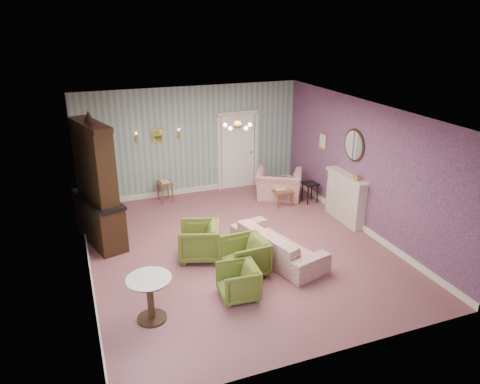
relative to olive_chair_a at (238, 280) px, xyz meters
name	(u,v)px	position (x,y,z in m)	size (l,w,h in m)	color
floor	(238,248)	(0.63, 1.68, -0.34)	(7.00, 7.00, 0.00)	#93555E
ceiling	(238,112)	(0.63, 1.68, 2.56)	(7.00, 7.00, 0.00)	white
wall_back	(192,141)	(0.63, 5.18, 1.11)	(6.00, 6.00, 0.00)	gray
wall_front	(330,269)	(0.63, -1.82, 1.11)	(6.00, 6.00, 0.00)	gray
wall_left	(81,205)	(-2.37, 1.68, 1.11)	(7.00, 7.00, 0.00)	gray
wall_right	(364,167)	(3.63, 1.68, 1.11)	(7.00, 7.00, 0.00)	gray
wall_right_floral	(364,167)	(3.61, 1.68, 1.11)	(7.00, 7.00, 0.00)	#BB5D86
door	(238,150)	(1.93, 5.14, 0.74)	(1.12, 0.12, 2.16)	white
olive_chair_a	(238,280)	(0.00, 0.00, 0.00)	(0.65, 0.61, 0.67)	#5F6B25
olive_chair_b	(245,255)	(0.41, 0.71, 0.05)	(0.76, 0.71, 0.78)	#5F6B25
olive_chair_c	(199,239)	(-0.24, 1.59, 0.07)	(0.79, 0.74, 0.81)	#5F6B25
sofa_chintz	(278,239)	(1.24, 1.01, 0.09)	(2.15, 0.63, 0.84)	#A64356
wingback_chair	(279,180)	(2.63, 3.92, 0.17)	(1.17, 0.76, 1.02)	#A64356
dresser	(95,181)	(-2.02, 3.03, 1.06)	(0.58, 1.68, 2.79)	black
fireplace	(346,198)	(3.49, 2.08, 0.24)	(0.30, 1.40, 1.16)	beige
mantel_vase	(357,177)	(3.47, 1.68, 0.90)	(0.15, 0.15, 0.15)	gold
oval_mirror	(354,145)	(3.59, 2.08, 1.51)	(0.04, 0.76, 0.84)	white
framed_print	(323,141)	(3.60, 3.43, 1.26)	(0.04, 0.34, 0.42)	gold
coffee_table	(279,195)	(2.53, 3.65, -0.13)	(0.46, 0.82, 0.42)	brown
side_table_black	(310,193)	(3.28, 3.38, -0.07)	(0.36, 0.36, 0.53)	black
pedestal_table	(150,299)	(-1.53, -0.09, 0.06)	(0.72, 0.72, 0.78)	black
nesting_table	(165,191)	(-0.24, 4.79, -0.04)	(0.35, 0.45, 0.58)	brown
gilt_mirror_back	(158,135)	(-0.27, 5.14, 1.36)	(0.28, 0.06, 0.36)	gold
sconce_left	(136,138)	(-0.82, 5.12, 1.36)	(0.16, 0.12, 0.30)	gold
sconce_right	(179,134)	(0.28, 5.12, 1.36)	(0.16, 0.12, 0.30)	gold
chandelier	(238,126)	(0.63, 1.68, 2.29)	(0.56, 0.56, 0.36)	gold
burgundy_cushion	(280,183)	(2.58, 3.77, 0.14)	(0.38, 0.10, 0.38)	maroon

